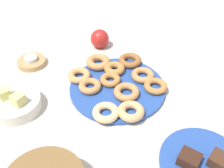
% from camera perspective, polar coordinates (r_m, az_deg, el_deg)
% --- Properties ---
extents(ground_plane, '(2.40, 2.40, 0.00)m').
position_cam_1_polar(ground_plane, '(0.96, 1.17, -1.12)').
color(ground_plane, beige).
extents(donut_plate, '(0.35, 0.35, 0.01)m').
position_cam_1_polar(donut_plate, '(0.95, 1.18, -0.79)').
color(donut_plate, '#284C9E').
rests_on(donut_plate, ground_plane).
extents(donut_0, '(0.09, 0.09, 0.02)m').
position_cam_1_polar(donut_0, '(0.94, 9.47, -0.46)').
color(donut_0, '#BC7A3D').
rests_on(donut_0, donut_plate).
extents(donut_1, '(0.11, 0.11, 0.03)m').
position_cam_1_polar(donut_1, '(1.01, 0.55, 3.35)').
color(donut_1, '#BC7A3D').
rests_on(donut_1, donut_plate).
extents(donut_2, '(0.13, 0.13, 0.03)m').
position_cam_1_polar(donut_2, '(0.91, 3.18, -1.77)').
color(donut_2, '#C6844C').
rests_on(donut_2, donut_plate).
extents(donut_3, '(0.09, 0.09, 0.02)m').
position_cam_1_polar(donut_3, '(0.93, -4.82, -0.46)').
color(donut_3, '#C6844C').
rests_on(donut_3, donut_plate).
extents(donut_4, '(0.10, 0.10, 0.02)m').
position_cam_1_polar(donut_4, '(0.84, -1.36, -6.21)').
color(donut_4, '#EABC84').
rests_on(donut_4, donut_plate).
extents(donut_5, '(0.11, 0.11, 0.02)m').
position_cam_1_polar(donut_5, '(0.98, 6.71, 1.92)').
color(donut_5, '#C6844C').
rests_on(donut_5, donut_plate).
extents(donut_6, '(0.13, 0.13, 0.03)m').
position_cam_1_polar(donut_6, '(1.04, -3.02, 4.80)').
color(donut_6, '#C6844C').
rests_on(donut_6, donut_plate).
extents(donut_7, '(0.10, 0.10, 0.03)m').
position_cam_1_polar(donut_7, '(0.98, -7.16, 1.85)').
color(donut_7, tan).
rests_on(donut_7, donut_plate).
extents(donut_8, '(0.11, 0.11, 0.03)m').
position_cam_1_polar(donut_8, '(1.05, 3.95, 5.15)').
color(donut_8, '#995B2D').
rests_on(donut_8, donut_plate).
extents(donut_9, '(0.11, 0.11, 0.02)m').
position_cam_1_polar(donut_9, '(0.96, -0.44, 0.90)').
color(donut_9, '#BC7A3D').
rests_on(donut_9, donut_plate).
extents(donut_10, '(0.11, 0.11, 0.03)m').
position_cam_1_polar(donut_10, '(0.84, 4.16, -5.95)').
color(donut_10, tan).
rests_on(donut_10, donut_plate).
extents(cake_plate, '(0.24, 0.24, 0.02)m').
position_cam_1_polar(cake_plate, '(0.79, 19.15, -16.01)').
color(cake_plate, '#284C9E').
rests_on(cake_plate, ground_plane).
extents(brownie_near, '(0.06, 0.05, 0.03)m').
position_cam_1_polar(brownie_near, '(0.78, 22.53, -15.32)').
color(brownie_near, '#472819').
rests_on(brownie_near, cake_plate).
extents(brownie_far, '(0.06, 0.05, 0.03)m').
position_cam_1_polar(brownie_far, '(0.76, 16.50, -15.45)').
color(brownie_far, '#381E14').
rests_on(brownie_far, cake_plate).
extents(candle_holder, '(0.11, 0.11, 0.02)m').
position_cam_1_polar(candle_holder, '(1.12, -17.07, 4.57)').
color(candle_holder, tan).
rests_on(candle_holder, ground_plane).
extents(tealight, '(0.05, 0.05, 0.01)m').
position_cam_1_polar(tealight, '(1.11, -17.26, 5.32)').
color(tealight, silver).
rests_on(tealight, candle_holder).
extents(fruit_bowl, '(0.17, 0.17, 0.04)m').
position_cam_1_polar(fruit_bowl, '(0.93, -20.20, -4.10)').
color(fruit_bowl, silver).
rests_on(fruit_bowl, ground_plane).
extents(melon_chunk_left, '(0.04, 0.04, 0.04)m').
position_cam_1_polar(melon_chunk_left, '(0.88, -19.75, -3.20)').
color(melon_chunk_left, '#DBD67A').
rests_on(melon_chunk_left, fruit_bowl).
extents(melon_chunk_right, '(0.04, 0.04, 0.04)m').
position_cam_1_polar(melon_chunk_right, '(0.92, -22.36, -1.90)').
color(melon_chunk_right, '#DBD67A').
rests_on(melon_chunk_right, fruit_bowl).
extents(apple, '(0.08, 0.08, 0.08)m').
position_cam_1_polar(apple, '(1.16, -2.69, 9.84)').
color(apple, red).
rests_on(apple, ground_plane).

